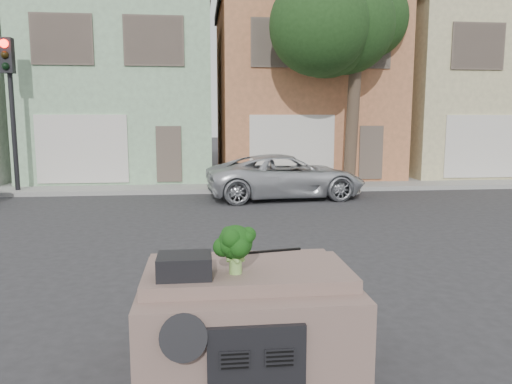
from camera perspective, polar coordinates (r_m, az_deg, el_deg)
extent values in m
plane|color=#303033|center=(8.09, -3.11, -9.73)|extent=(120.00, 120.00, 0.00)
cube|color=gray|center=(18.34, -5.02, 0.72)|extent=(40.00, 3.00, 0.15)
cube|color=#93BD92|center=(22.42, -14.57, 11.36)|extent=(7.20, 8.20, 7.55)
cube|color=#B8714A|center=(22.65, 4.98, 11.56)|extent=(7.20, 8.20, 7.55)
cube|color=#C5BC8A|center=(25.21, 22.24, 10.65)|extent=(7.20, 8.20, 7.55)
imported|color=silver|center=(15.95, 3.41, -0.69)|extent=(5.20, 2.76, 1.39)
cube|color=black|center=(18.22, -26.13, 7.66)|extent=(0.40, 0.40, 5.10)
cube|color=#1D3C17|center=(18.38, 11.11, 13.66)|extent=(4.40, 4.00, 8.50)
cube|color=#785F55|center=(5.08, -1.13, -14.21)|extent=(2.00, 1.80, 1.12)
cube|color=black|center=(4.52, -8.17, -8.34)|extent=(0.48, 0.38, 0.20)
cube|color=black|center=(5.29, 1.51, -6.77)|extent=(0.69, 0.15, 0.02)
cube|color=#11370D|center=(4.53, -2.37, -6.52)|extent=(0.52, 0.52, 0.46)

